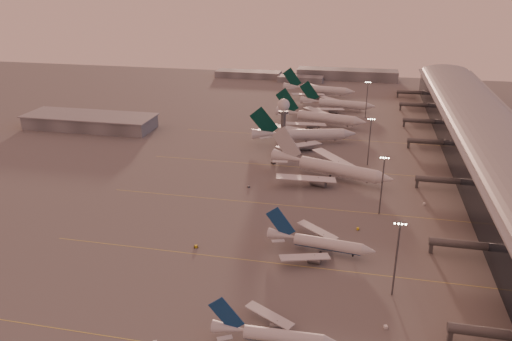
# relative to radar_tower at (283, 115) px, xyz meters

# --- Properties ---
(ground) EXTENTS (700.00, 700.00, 0.00)m
(ground) POSITION_rel_radar_tower_xyz_m (-5.00, -120.00, -20.95)
(ground) COLOR #5B5858
(ground) RESTS_ON ground
(taxiway_markings) EXTENTS (180.00, 185.25, 0.02)m
(taxiway_markings) POSITION_rel_radar_tower_xyz_m (25.00, -64.00, -20.94)
(taxiway_markings) COLOR #DACA4D
(taxiway_markings) RESTS_ON ground
(terminal) EXTENTS (57.00, 362.00, 23.04)m
(terminal) POSITION_rel_radar_tower_xyz_m (102.88, -9.91, -10.43)
(terminal) COLOR black
(terminal) RESTS_ON ground
(hangar) EXTENTS (82.00, 27.00, 8.50)m
(hangar) POSITION_rel_radar_tower_xyz_m (-125.00, 20.00, -16.63)
(hangar) COLOR #5B5E62
(hangar) RESTS_ON ground
(radar_tower) EXTENTS (6.40, 6.40, 31.10)m
(radar_tower) POSITION_rel_radar_tower_xyz_m (0.00, 0.00, 0.00)
(radar_tower) COLOR #4E5155
(radar_tower) RESTS_ON ground
(mast_a) EXTENTS (3.60, 0.56, 25.00)m
(mast_a) POSITION_rel_radar_tower_xyz_m (53.00, -120.00, -7.21)
(mast_a) COLOR #4E5155
(mast_a) RESTS_ON ground
(mast_b) EXTENTS (3.60, 0.56, 25.00)m
(mast_b) POSITION_rel_radar_tower_xyz_m (50.00, -65.00, -7.21)
(mast_b) COLOR #4E5155
(mast_b) RESTS_ON ground
(mast_c) EXTENTS (3.60, 0.56, 25.00)m
(mast_c) POSITION_rel_radar_tower_xyz_m (45.00, -10.00, -7.21)
(mast_c) COLOR #4E5155
(mast_c) RESTS_ON ground
(mast_d) EXTENTS (3.60, 0.56, 25.00)m
(mast_d) POSITION_rel_radar_tower_xyz_m (43.00, 80.00, -7.21)
(mast_d) COLOR #4E5155
(mast_d) RESTS_ON ground
(distant_horizon) EXTENTS (165.00, 37.50, 9.00)m
(distant_horizon) POSITION_rel_radar_tower_xyz_m (-2.38, 205.14, -17.06)
(distant_horizon) COLOR #5B5E62
(distant_horizon) RESTS_ON ground
(narrowbody_near) EXTENTS (34.11, 27.23, 13.32)m
(narrowbody_near) POSITION_rel_radar_tower_xyz_m (22.13, -149.22, -18.25)
(narrowbody_near) COLOR silver
(narrowbody_near) RESTS_ON ground
(narrowbody_mid) EXTENTS (38.52, 30.60, 15.07)m
(narrowbody_mid) POSITION_rel_radar_tower_xyz_m (29.32, -99.80, -17.90)
(narrowbody_mid) COLOR silver
(narrowbody_mid) RESTS_ON ground
(widebody_white) EXTENTS (59.27, 46.72, 21.67)m
(widebody_white) POSITION_rel_radar_tower_xyz_m (27.68, -30.81, -17.19)
(widebody_white) COLOR silver
(widebody_white) RESTS_ON ground
(greentail_a) EXTENTS (59.09, 47.08, 21.99)m
(greentail_a) POSITION_rel_radar_tower_xyz_m (9.39, 17.74, -17.07)
(greentail_a) COLOR silver
(greentail_a) RESTS_ON ground
(greentail_b) EXTENTS (59.44, 47.49, 21.90)m
(greentail_b) POSITION_rel_radar_tower_xyz_m (14.89, 56.46, -17.08)
(greentail_b) COLOR silver
(greentail_b) RESTS_ON ground
(greentail_c) EXTENTS (53.84, 43.25, 19.59)m
(greentail_c) POSITION_rel_radar_tower_xyz_m (23.26, 96.51, -17.49)
(greentail_c) COLOR silver
(greentail_c) RESTS_ON ground
(greentail_d) EXTENTS (57.86, 46.47, 21.06)m
(greentail_d) POSITION_rel_radar_tower_xyz_m (6.17, 138.16, -17.23)
(greentail_d) COLOR silver
(greentail_d) RESTS_ON ground
(gsv_truck_a) EXTENTS (6.53, 4.54, 2.49)m
(gsv_truck_a) POSITION_rel_radar_tower_xyz_m (-7.82, -155.44, -19.68)
(gsv_truck_a) COLOR silver
(gsv_truck_a) RESTS_ON ground
(gsv_catering_a) EXTENTS (4.98, 3.44, 3.74)m
(gsv_catering_a) POSITION_rel_radar_tower_xyz_m (50.91, -136.14, -19.08)
(gsv_catering_a) COLOR silver
(gsv_catering_a) RESTS_ON ground
(gsv_tug_mid) EXTENTS (3.02, 3.58, 0.88)m
(gsv_tug_mid) POSITION_rel_radar_tower_xyz_m (-13.76, -105.90, -20.50)
(gsv_tug_mid) COLOR yellow
(gsv_tug_mid) RESTS_ON ground
(gsv_truck_b) EXTENTS (4.82, 1.96, 1.92)m
(gsv_truck_b) POSITION_rel_radar_tower_xyz_m (42.31, -80.57, -19.97)
(gsv_truck_b) COLOR yellow
(gsv_truck_b) RESTS_ON ground
(gsv_truck_c) EXTENTS (4.78, 4.85, 2.02)m
(gsv_truck_c) POSITION_rel_radar_tower_xyz_m (-7.15, -49.97, -19.92)
(gsv_truck_c) COLOR #515456
(gsv_truck_c) RESTS_ON ground
(gsv_catering_b) EXTENTS (4.42, 2.24, 3.55)m
(gsv_catering_b) POSITION_rel_radar_tower_xyz_m (68.79, -52.41, -19.17)
(gsv_catering_b) COLOR silver
(gsv_catering_b) RESTS_ON ground
(gsv_tug_far) EXTENTS (4.49, 4.49, 1.13)m
(gsv_tug_far) POSITION_rel_radar_tower_xyz_m (-1.92, -18.16, -20.37)
(gsv_tug_far) COLOR #515456
(gsv_tug_far) RESTS_ON ground
(gsv_tug_hangar) EXTENTS (4.23, 3.13, 1.08)m
(gsv_tug_hangar) POSITION_rel_radar_tower_xyz_m (30.63, 31.94, -20.39)
(gsv_tug_hangar) COLOR silver
(gsv_tug_hangar) RESTS_ON ground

